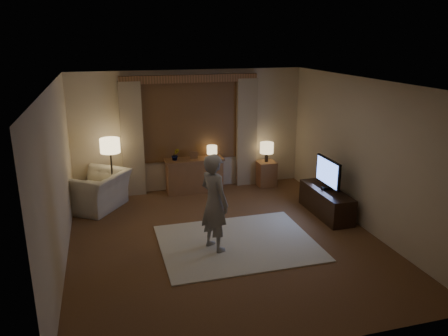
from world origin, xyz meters
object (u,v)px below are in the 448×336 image
object	(u,v)px
sideboard	(194,176)
side_table	(266,173)
tv_stand	(326,202)
person	(214,202)
armchair	(97,191)

from	to	relation	value
sideboard	side_table	world-z (taller)	sideboard
sideboard	side_table	distance (m)	1.65
side_table	tv_stand	world-z (taller)	side_table
side_table	person	xyz separation A→B (m)	(-1.91, -2.70, 0.52)
sideboard	side_table	xyz separation A→B (m)	(1.65, -0.05, -0.07)
sideboard	tv_stand	distance (m)	2.89
sideboard	side_table	bearing A→B (deg)	-1.74
armchair	tv_stand	distance (m)	4.44
sideboard	person	size ratio (longest dim) A/B	0.77
side_table	person	size ratio (longest dim) A/B	0.36
person	side_table	bearing A→B (deg)	-59.61
armchair	side_table	size ratio (longest dim) A/B	2.01
sideboard	armchair	bearing A→B (deg)	-167.40
sideboard	person	bearing A→B (deg)	-95.43
tv_stand	sideboard	bearing A→B (deg)	137.59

